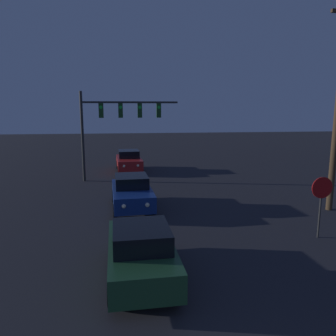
{
  "coord_description": "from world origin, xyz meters",
  "views": [
    {
      "loc": [
        -1.86,
        -2.0,
        4.6
      ],
      "look_at": [
        0.0,
        12.74,
        1.89
      ],
      "focal_mm": 35.0,
      "sensor_mm": 36.0,
      "label": 1
    }
  ],
  "objects": [
    {
      "name": "stop_sign",
      "position": [
        4.92,
        8.42,
        1.57
      ],
      "size": [
        0.77,
        0.07,
        2.24
      ],
      "color": "#2D2D2D",
      "rests_on": "ground_plane"
    },
    {
      "name": "car_near",
      "position": [
        -1.54,
        6.35,
        0.77
      ],
      "size": [
        1.9,
        4.03,
        1.54
      ],
      "rotation": [
        0.0,
        0.0,
        0.04
      ],
      "color": "#1E4728",
      "rests_on": "ground_plane"
    },
    {
      "name": "car_far",
      "position": [
        -1.73,
        22.14,
        0.77
      ],
      "size": [
        1.96,
        4.06,
        1.54
      ],
      "rotation": [
        0.0,
        0.0,
        3.2
      ],
      "color": "#B21E1E",
      "rests_on": "ground_plane"
    },
    {
      "name": "car_mid",
      "position": [
        -1.68,
        12.8,
        0.77
      ],
      "size": [
        1.96,
        4.06,
        1.54
      ],
      "rotation": [
        0.0,
        0.0,
        3.2
      ],
      "color": "navy",
      "rests_on": "ground_plane"
    },
    {
      "name": "traffic_signal_mast",
      "position": [
        -2.6,
        19.08,
        4.01
      ],
      "size": [
        6.12,
        0.3,
        5.65
      ],
      "color": "#2D2D2D",
      "rests_on": "ground_plane"
    }
  ]
}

